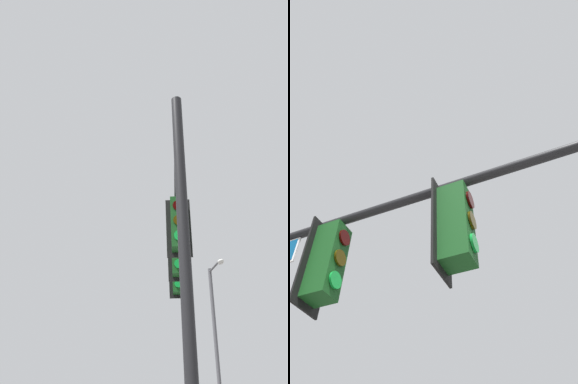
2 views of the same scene
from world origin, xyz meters
The scene contains 1 object.
signal_pole_near centered at (-2.84, -7.10, 4.37)m, with size 6.62×0.65×5.89m.
Camera 2 is at (-4.72, -3.90, 1.75)m, focal length 35.00 mm.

